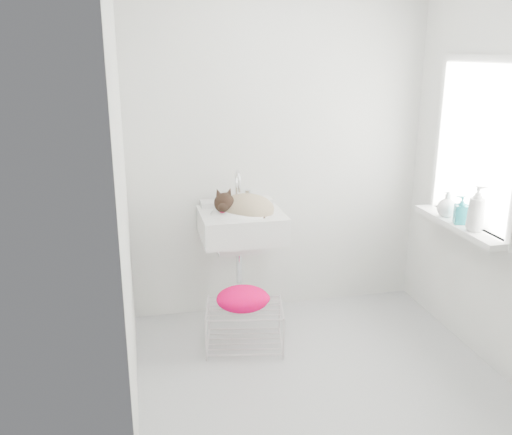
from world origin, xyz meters
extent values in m
cube|color=#ABADAF|center=(0.00, 0.00, 0.00)|extent=(2.20, 2.00, 0.02)
cube|color=white|center=(0.00, 1.00, 1.25)|extent=(2.20, 0.02, 2.50)
cube|color=white|center=(1.10, 0.00, 1.25)|extent=(0.02, 2.00, 2.50)
cube|color=white|center=(-1.10, 0.00, 1.25)|extent=(0.02, 2.00, 2.50)
cube|color=white|center=(1.09, 0.20, 1.35)|extent=(0.01, 0.80, 1.00)
cube|color=white|center=(1.07, 0.20, 1.35)|extent=(0.04, 0.90, 1.10)
cube|color=white|center=(1.01, 0.20, 0.83)|extent=(0.16, 0.88, 0.04)
cube|color=white|center=(-0.33, 0.74, 0.85)|extent=(0.57, 0.50, 0.23)
ellipsoid|color=gray|center=(-0.30, 0.73, 0.88)|extent=(0.42, 0.38, 0.20)
sphere|color=black|center=(-0.45, 0.67, 0.97)|extent=(0.16, 0.16, 0.14)
torus|color=#B70638|center=(-0.44, 0.66, 0.93)|extent=(0.14, 0.14, 0.05)
cube|color=silver|center=(-0.38, 0.40, 0.15)|extent=(0.55, 0.43, 0.30)
ellipsoid|color=#F9000A|center=(-0.40, 0.37, 0.33)|extent=(0.38, 0.29, 0.14)
imported|color=silver|center=(1.00, 0.02, 0.85)|extent=(0.13, 0.13, 0.24)
imported|color=#197B83|center=(1.00, 0.18, 0.85)|extent=(0.11, 0.11, 0.18)
imported|color=white|center=(1.00, 0.34, 0.85)|extent=(0.14, 0.14, 0.17)
camera|label=1|loc=(-1.03, -2.84, 1.92)|focal=38.52mm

